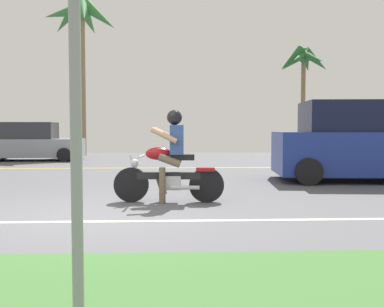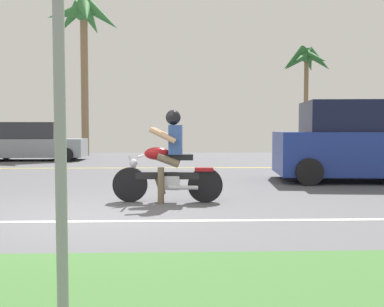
# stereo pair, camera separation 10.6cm
# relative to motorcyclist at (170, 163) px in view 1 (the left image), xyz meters

# --- Properties ---
(ground) EXTENTS (56.00, 30.00, 0.04)m
(ground) POSITION_rel_motorcyclist_xyz_m (-1.21, 1.78, -0.72)
(ground) COLOR #545459
(lane_line_near) EXTENTS (50.40, 0.12, 0.01)m
(lane_line_near) POSITION_rel_motorcyclist_xyz_m (-1.21, -1.62, -0.69)
(lane_line_near) COLOR silver
(lane_line_near) RESTS_ON ground
(lane_line_far) EXTENTS (50.40, 0.12, 0.01)m
(lane_line_far) POSITION_rel_motorcyclist_xyz_m (-1.21, 6.99, -0.69)
(lane_line_far) COLOR yellow
(lane_line_far) RESTS_ON ground
(motorcyclist) EXTENTS (1.98, 0.65, 1.65)m
(motorcyclist) POSITION_rel_motorcyclist_xyz_m (0.00, 0.00, 0.00)
(motorcyclist) COLOR black
(motorcyclist) RESTS_ON ground
(suv_nearby) EXTENTS (4.62, 2.54, 2.01)m
(suv_nearby) POSITION_rel_motorcyclist_xyz_m (4.90, 3.08, 0.27)
(suv_nearby) COLOR navy
(suv_nearby) RESTS_ON ground
(parked_car_1) EXTENTS (4.19, 2.01, 1.60)m
(parked_car_1) POSITION_rel_motorcyclist_xyz_m (-5.94, 10.85, 0.05)
(parked_car_1) COLOR #8C939E
(parked_car_1) RESTS_ON ground
(palm_tree_0) EXTENTS (3.64, 3.81, 7.79)m
(palm_tree_0) POSITION_rel_motorcyclist_xyz_m (-4.47, 14.20, 5.73)
(palm_tree_0) COLOR #846B4C
(palm_tree_0) RESTS_ON ground
(palm_tree_1) EXTENTS (3.01, 2.97, 5.66)m
(palm_tree_1) POSITION_rel_motorcyclist_xyz_m (6.87, 15.01, 4.05)
(palm_tree_1) COLOR brown
(palm_tree_1) RESTS_ON ground
(street_sign) EXTENTS (0.62, 0.06, 2.58)m
(street_sign) POSITION_rel_motorcyclist_xyz_m (-0.44, -5.55, 0.87)
(street_sign) COLOR gray
(street_sign) RESTS_ON ground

